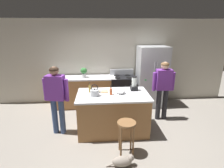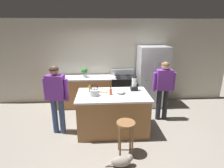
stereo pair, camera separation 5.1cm
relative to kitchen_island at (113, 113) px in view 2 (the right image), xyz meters
name	(u,v)px [view 2 (the right image)]	position (x,y,z in m)	size (l,w,h in m)	color
ground_plane	(113,130)	(0.00, 0.00, -0.48)	(14.00, 14.00, 0.00)	gray
back_wall	(109,62)	(0.00, 1.95, 0.87)	(8.00, 0.10, 2.70)	beige
kitchen_island	(113,113)	(0.00, 0.00, 0.00)	(1.67, 1.00, 0.95)	#9E6B3D
back_counter_run	(85,92)	(-0.80, 1.55, 0.00)	(2.00, 0.64, 0.95)	#9E6B3D
refrigerator	(152,77)	(1.35, 1.50, 0.47)	(0.90, 0.73, 1.89)	#B7BABF
stove_range	(123,91)	(0.43, 1.52, 0.01)	(0.76, 0.65, 1.13)	black
person_by_island_left	(56,94)	(-1.29, -0.01, 0.51)	(0.60, 0.29, 1.63)	#384C7A
person_by_sink_right	(164,86)	(1.37, 0.49, 0.49)	(0.59, 0.23, 1.60)	#26262B
bar_stool	(126,130)	(0.19, -0.88, 0.07)	(0.36, 0.36, 0.71)	brown
cat	(122,161)	(0.09, -1.22, -0.37)	(0.52, 0.18, 0.26)	gray
potted_plant	(84,72)	(-0.78, 1.55, 0.65)	(0.20, 0.20, 0.30)	silver
blender_appliance	(134,84)	(0.54, 0.23, 0.62)	(0.17, 0.17, 0.35)	black
bottle_cooking_sauce	(111,91)	(-0.05, -0.04, 0.55)	(0.06, 0.06, 0.22)	#B24C26
bottle_vinegar	(90,89)	(-0.54, 0.16, 0.56)	(0.06, 0.06, 0.24)	olive
mixing_bowl	(121,92)	(0.19, 0.02, 0.52)	(0.21, 0.21, 0.10)	white
tea_kettle	(95,92)	(-0.42, -0.08, 0.55)	(0.28, 0.20, 0.27)	#B7BABF
cutting_board	(102,91)	(-0.26, 0.18, 0.48)	(0.30, 0.20, 0.02)	tan
chef_knife	(102,91)	(-0.24, 0.18, 0.50)	(0.22, 0.03, 0.01)	#B7BABF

